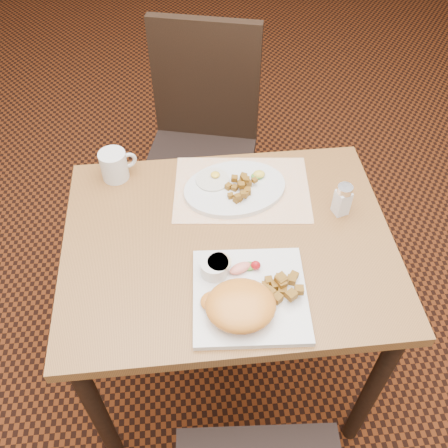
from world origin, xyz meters
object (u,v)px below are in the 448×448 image
table (228,264)px  coffee_mug (115,165)px  plate_square (250,296)px  plate_oval (235,189)px  salt_shaker (343,199)px  chair_far (202,136)px

table → coffee_mug: size_ratio=8.15×
plate_square → table: bearing=99.7°
table → plate_oval: bearing=78.1°
table → plate_oval: (0.04, 0.18, 0.12)m
coffee_mug → salt_shaker: bearing=-18.6°
plate_oval → coffee_mug: 0.37m
chair_far → salt_shaker: size_ratio=9.70×
chair_far → coffee_mug: bearing=71.1°
plate_square → chair_far: bearing=93.8°
table → coffee_mug: 0.45m
table → chair_far: size_ratio=0.93×
chair_far → coffee_mug: chair_far is taller
chair_far → plate_oval: bearing=111.6°
plate_oval → table: bearing=-101.9°
coffee_mug → plate_oval: bearing=-16.0°
table → plate_square: size_ratio=3.21×
coffee_mug → table: bearing=-42.4°
plate_square → plate_oval: plate_oval is taller
plate_oval → salt_shaker: size_ratio=3.05×
salt_shaker → chair_far: bearing=118.8°
plate_square → coffee_mug: bearing=125.9°
table → salt_shaker: salt_shaker is taller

